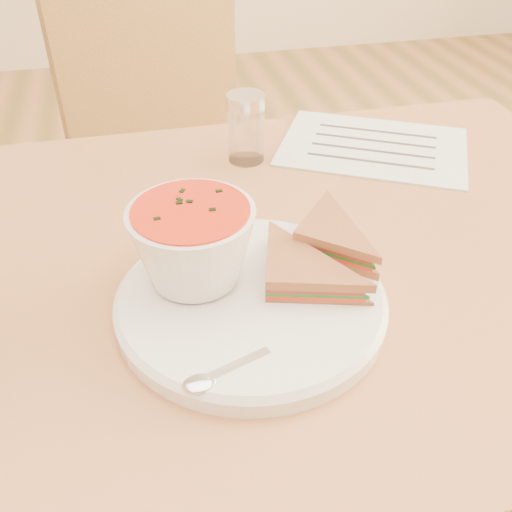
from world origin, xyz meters
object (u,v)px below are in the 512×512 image
object	(u,v)px
plate	(251,302)
soup_bowl	(193,248)
condiment_shaker	(246,128)
dining_table	(267,439)
chair_far	(202,194)

from	to	relation	value
plate	soup_bowl	distance (m)	0.08
plate	condiment_shaker	bearing A→B (deg)	78.36
dining_table	plate	distance (m)	0.40
chair_far	plate	xyz separation A→B (m)	(-0.04, -0.68, 0.28)
condiment_shaker	soup_bowl	bearing A→B (deg)	-112.33
chair_far	soup_bowl	xyz separation A→B (m)	(-0.09, -0.64, 0.33)
soup_bowl	plate	bearing A→B (deg)	-35.41
dining_table	soup_bowl	world-z (taller)	soup_bowl
dining_table	soup_bowl	xyz separation A→B (m)	(-0.10, -0.06, 0.43)
chair_far	plate	size ratio (longest dim) A/B	3.52
condiment_shaker	plate	bearing A→B (deg)	-101.64
plate	chair_far	bearing A→B (deg)	86.66
chair_far	soup_bowl	world-z (taller)	chair_far
chair_far	dining_table	bearing A→B (deg)	68.75
chair_far	condiment_shaker	world-z (taller)	chair_far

